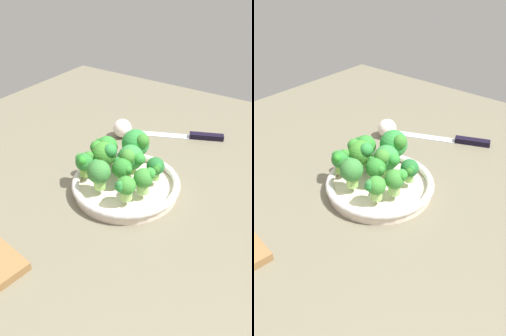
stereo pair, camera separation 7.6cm
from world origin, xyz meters
The scene contains 14 objects.
ground_plane centered at (0.00, 0.00, -1.25)cm, with size 130.00×130.00×2.50cm, color #6D6752.
bowl centered at (-2.47, 2.02, 1.60)cm, with size 24.54×24.54×3.14cm.
broccoli_floret_0 centered at (-2.16, 3.10, 6.54)cm, with size 5.19×4.51×5.74cm.
broccoli_floret_1 centered at (-6.20, 7.92, 6.25)cm, with size 4.02×4.45×5.32cm.
broccoli_floret_2 centered at (-7.93, -1.55, 6.34)cm, with size 4.05×4.06×5.40cm.
broccoli_floret_3 centered at (-8.21, 3.70, 6.54)cm, with size 4.40×4.96×5.73cm.
broccoli_floret_4 centered at (6.42, 5.51, 6.49)cm, with size 4.69×4.40×5.59cm.
broccoli_floret_5 centered at (0.75, 7.75, 7.09)cm, with size 5.30×5.10×6.70cm.
broccoli_floret_6 centered at (0.14, -5.88, 7.92)cm, with size 7.66×6.61×8.08cm.
broccoli_floret_7 centered at (-1.90, -0.96, 7.13)cm, with size 6.82×7.09×6.94cm.
broccoli_floret_8 centered at (4.33, 1.05, 7.25)cm, with size 6.94×5.79×7.01cm.
broccoli_floret_9 centered at (6.04, -2.48, 6.58)cm, with size 5.99×5.21×6.08cm.
knife centered at (-4.04, -29.19, 0.55)cm, with size 25.38×12.74×1.50cm.
garlic_bulb centered at (12.57, -18.97, 2.67)cm, with size 5.34×5.34×5.34cm, color white.
Camera 1 is at (-37.37, 55.15, 48.60)cm, focal length 37.14 mm.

